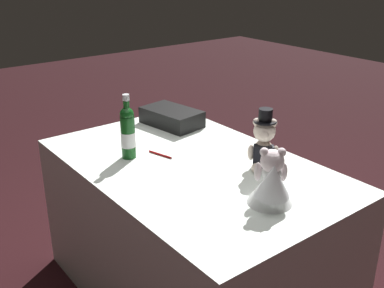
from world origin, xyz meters
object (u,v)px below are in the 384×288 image
champagne_bottle (128,132)px  signing_pen (161,155)px  teddy_bear_groom (264,144)px  teddy_bear_bride (271,181)px  gift_case_black (172,117)px

champagne_bottle → signing_pen: champagne_bottle is taller
teddy_bear_groom → teddy_bear_bride: bearing=-40.7°
champagne_bottle → teddy_bear_groom: bearing=40.9°
gift_case_black → signing_pen: bearing=-42.2°
champagne_bottle → signing_pen: bearing=58.8°
champagne_bottle → gift_case_black: size_ratio=0.86×
teddy_bear_bride → gift_case_black: size_ratio=0.64×
teddy_bear_bride → teddy_bear_groom: bearing=139.3°
teddy_bear_groom → gift_case_black: teddy_bear_groom is taller
teddy_bear_groom → champagne_bottle: size_ratio=0.90×
signing_pen → gift_case_black: size_ratio=0.39×
teddy_bear_bride → signing_pen: bearing=-174.0°
teddy_bear_groom → gift_case_black: size_ratio=0.77×
teddy_bear_bride → signing_pen: teddy_bear_bride is taller
teddy_bear_groom → signing_pen: size_ratio=1.96×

